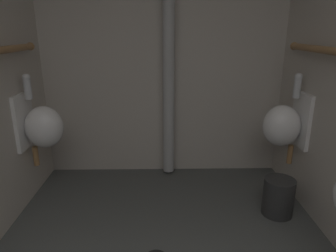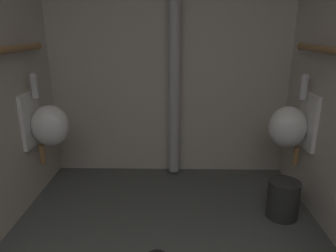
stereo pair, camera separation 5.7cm
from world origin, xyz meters
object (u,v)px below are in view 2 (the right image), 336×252
urinal_right_far (290,126)px  standpipe_back_wall (175,39)px  waste_bin (283,199)px  urinal_left_mid (48,124)px

urinal_right_far → standpipe_back_wall: bearing=154.0°
waste_bin → standpipe_back_wall: bearing=138.4°
urinal_left_mid → urinal_right_far: size_ratio=1.00×
urinal_right_far → waste_bin: bearing=-109.0°
urinal_left_mid → urinal_right_far: (1.95, -0.00, 0.00)m
standpipe_back_wall → waste_bin: standpipe_back_wall is taller
standpipe_back_wall → waste_bin: (0.83, -0.74, -1.14)m
urinal_right_far → waste_bin: size_ratio=2.58×
urinal_right_far → standpipe_back_wall: standpipe_back_wall is taller
urinal_right_far → waste_bin: (-0.10, -0.29, -0.49)m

